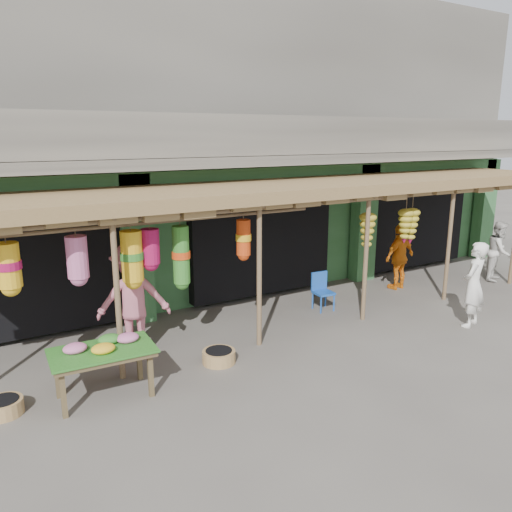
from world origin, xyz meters
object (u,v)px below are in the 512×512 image
blue_chair (322,289)px  person_vendor (400,257)px  person_shopper (133,298)px  person_right (499,251)px  person_front (474,285)px  flower_table (103,352)px

blue_chair → person_vendor: 2.60m
blue_chair → person_shopper: person_shopper is taller
person_right → person_shopper: person_shopper is taller
blue_chair → person_vendor: person_vendor is taller
blue_chair → person_shopper: (-4.16, -0.05, 0.51)m
person_vendor → person_front: bearing=71.0°
flower_table → person_right: (10.37, 0.81, 0.08)m
person_right → person_shopper: 9.52m
flower_table → person_vendor: (7.59, 1.60, 0.11)m
blue_chair → person_right: (5.34, -0.57, 0.32)m
flower_table → blue_chair: (5.02, 1.38, -0.24)m
flower_table → blue_chair: bearing=17.6°
flower_table → person_front: bearing=-5.2°
person_shopper → person_right: bearing=-167.4°
flower_table → blue_chair: 5.22m
flower_table → person_front: size_ratio=0.87×
flower_table → person_vendor: person_vendor is taller
blue_chair → person_front: person_front is taller
blue_chair → person_front: bearing=-44.8°
flower_table → person_vendor: bearing=14.2°
person_front → person_vendor: person_front is taller
blue_chair → person_right: bearing=-1.2°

